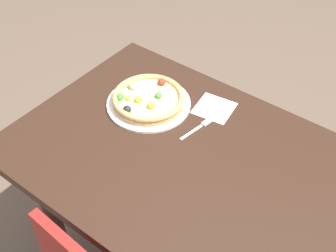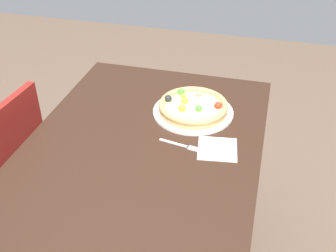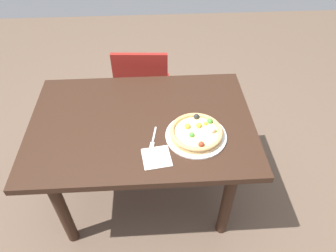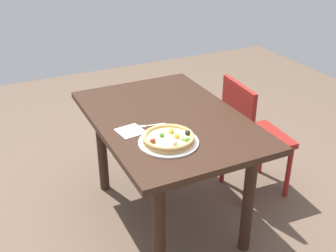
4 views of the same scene
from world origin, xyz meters
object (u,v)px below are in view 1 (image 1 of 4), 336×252
object	(u,v)px
napkin	(214,108)
dining_table	(189,180)
plate	(149,104)
pizza	(148,99)
fork	(200,127)

from	to	relation	value
napkin	dining_table	bearing A→B (deg)	-74.22
plate	napkin	bearing A→B (deg)	32.08
pizza	fork	distance (m)	0.23
dining_table	plate	bearing A→B (deg)	155.20
fork	pizza	bearing A→B (deg)	104.09
dining_table	fork	world-z (taller)	fork
dining_table	plate	xyz separation A→B (m)	(-0.29, 0.14, 0.12)
dining_table	napkin	size ratio (longest dim) A/B	9.02
pizza	napkin	world-z (taller)	pizza
plate	pizza	distance (m)	0.03
pizza	plate	bearing A→B (deg)	44.49
pizza	napkin	bearing A→B (deg)	32.16
dining_table	fork	size ratio (longest dim) A/B	7.64
plate	pizza	xyz separation A→B (m)	(-0.00, -0.00, 0.03)
fork	napkin	distance (m)	0.12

